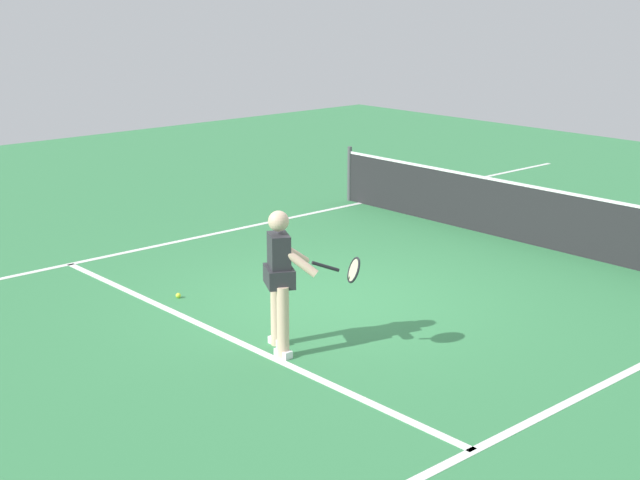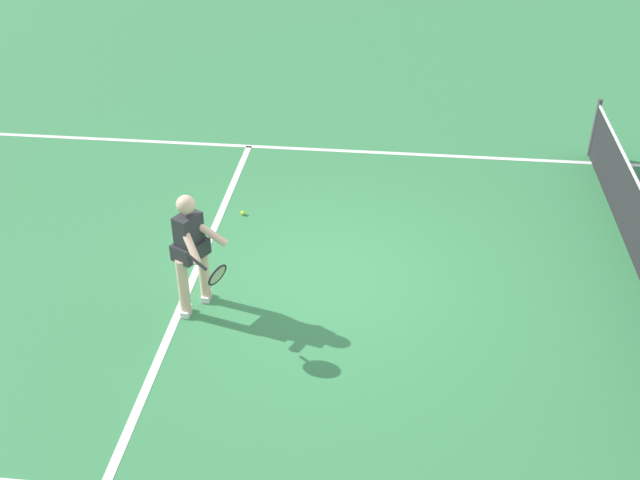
{
  "view_description": "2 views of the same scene",
  "coord_description": "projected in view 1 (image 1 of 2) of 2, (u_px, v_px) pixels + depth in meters",
  "views": [
    {
      "loc": [
        8.02,
        -7.38,
        3.79
      ],
      "look_at": [
        0.44,
        -0.62,
        0.99
      ],
      "focal_mm": 51.78,
      "sensor_mm": 36.0,
      "label": 1
    },
    {
      "loc": [
        8.05,
        0.77,
        5.78
      ],
      "look_at": [
        0.68,
        -0.03,
        0.99
      ],
      "focal_mm": 43.09,
      "sensor_mm": 36.0,
      "label": 2
    }
  ],
  "objects": [
    {
      "name": "ground_plane",
      "position": [
        334.0,
        301.0,
        11.51
      ],
      "size": [
        28.12,
        28.12,
        0.0
      ],
      "primitive_type": "plane",
      "color": "#38844C"
    },
    {
      "name": "sideline_right_marking",
      "position": [
        588.0,
        393.0,
        8.9
      ],
      "size": [
        0.1,
        19.63,
        0.01
      ],
      "primitive_type": "cube",
      "color": "white",
      "rests_on": "ground"
    },
    {
      "name": "sideline_left_marking",
      "position": [
        174.0,
        242.0,
        14.12
      ],
      "size": [
        0.1,
        19.63,
        0.01
      ],
      "primitive_type": "cube",
      "color": "white",
      "rests_on": "ground"
    },
    {
      "name": "tennis_player",
      "position": [
        282.0,
        276.0,
        9.71
      ],
      "size": [
        1.05,
        0.81,
        1.55
      ],
      "color": "beige",
      "rests_on": "ground"
    },
    {
      "name": "tennis_ball_near",
      "position": [
        178.0,
        295.0,
        11.6
      ],
      "size": [
        0.07,
        0.07,
        0.07
      ],
      "primitive_type": "sphere",
      "color": "#D1E533",
      "rests_on": "ground"
    },
    {
      "name": "court_net",
      "position": [
        528.0,
        214.0,
        13.95
      ],
      "size": [
        7.94,
        0.08,
        0.99
      ],
      "color": "#4C4C51",
      "rests_on": "ground"
    },
    {
      "name": "service_line_marking",
      "position": [
        221.0,
        334.0,
        10.4
      ],
      "size": [
        7.26,
        0.1,
        0.01
      ],
      "primitive_type": "cube",
      "color": "white",
      "rests_on": "ground"
    }
  ]
}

